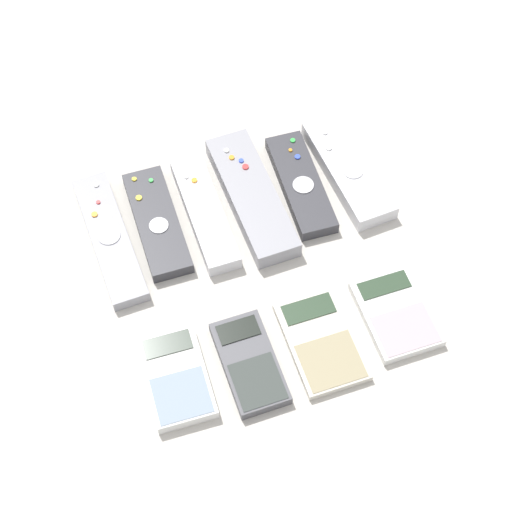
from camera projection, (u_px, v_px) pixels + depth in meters
name	position (u px, v px, depth m)	size (l,w,h in m)	color
ground_plane	(266.00, 286.00, 1.08)	(3.00, 3.00, 0.00)	beige
remote_0	(110.00, 239.00, 1.11)	(0.05, 0.20, 0.02)	gray
remote_1	(157.00, 222.00, 1.12)	(0.06, 0.17, 0.02)	#333338
remote_2	(205.00, 213.00, 1.13)	(0.04, 0.18, 0.02)	silver
remote_3	(252.00, 197.00, 1.14)	(0.07, 0.21, 0.03)	gray
remote_4	(301.00, 184.00, 1.15)	(0.06, 0.17, 0.02)	#333338
remote_5	(348.00, 170.00, 1.16)	(0.07, 0.19, 0.03)	silver
calculator_0	(176.00, 377.00, 1.00)	(0.08, 0.12, 0.02)	silver
calculator_1	(250.00, 363.00, 1.02)	(0.06, 0.12, 0.02)	#4C4C51
calculator_2	(321.00, 342.00, 1.03)	(0.08, 0.13, 0.01)	beige
calculator_3	(396.00, 314.00, 1.05)	(0.08, 0.11, 0.02)	silver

